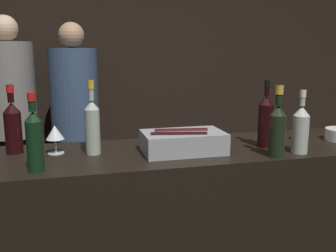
{
  "coord_description": "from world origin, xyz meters",
  "views": [
    {
      "loc": [
        -0.46,
        -1.49,
        1.56
      ],
      "look_at": [
        0.0,
        0.33,
        1.19
      ],
      "focal_mm": 40.0,
      "sensor_mm": 36.0,
      "label": 1
    }
  ],
  "objects_px": {
    "red_wine_bottle_burgundy": "(34,138)",
    "red_wine_bottle_tall": "(13,126)",
    "rose_wine_bottle": "(92,125)",
    "red_wine_bottle_black_foil": "(265,120)",
    "person_blond_tee": "(75,119)",
    "candle_votive": "(299,135)",
    "ice_bin_with_bottles": "(183,141)",
    "champagne_bottle": "(277,128)",
    "person_in_hoodie": "(12,117)",
    "wine_glass": "(55,133)",
    "white_wine_bottle": "(301,128)"
  },
  "relations": [
    {
      "from": "ice_bin_with_bottles",
      "to": "person_in_hoodie",
      "type": "distance_m",
      "value": 1.89
    },
    {
      "from": "candle_votive",
      "to": "red_wine_bottle_tall",
      "type": "bearing_deg",
      "value": 176.17
    },
    {
      "from": "red_wine_bottle_burgundy",
      "to": "person_blond_tee",
      "type": "height_order",
      "value": "person_blond_tee"
    },
    {
      "from": "red_wine_bottle_tall",
      "to": "rose_wine_bottle",
      "type": "bearing_deg",
      "value": -17.23
    },
    {
      "from": "candle_votive",
      "to": "champagne_bottle",
      "type": "height_order",
      "value": "champagne_bottle"
    },
    {
      "from": "red_wine_bottle_black_foil",
      "to": "ice_bin_with_bottles",
      "type": "bearing_deg",
      "value": -179.82
    },
    {
      "from": "champagne_bottle",
      "to": "person_blond_tee",
      "type": "distance_m",
      "value": 1.94
    },
    {
      "from": "rose_wine_bottle",
      "to": "person_in_hoodie",
      "type": "xyz_separation_m",
      "value": [
        -0.59,
        1.5,
        -0.19
      ]
    },
    {
      "from": "champagne_bottle",
      "to": "red_wine_bottle_tall",
      "type": "bearing_deg",
      "value": 162.65
    },
    {
      "from": "ice_bin_with_bottles",
      "to": "champagne_bottle",
      "type": "distance_m",
      "value": 0.46
    },
    {
      "from": "champagne_bottle",
      "to": "white_wine_bottle",
      "type": "distance_m",
      "value": 0.15
    },
    {
      "from": "candle_votive",
      "to": "person_blond_tee",
      "type": "xyz_separation_m",
      "value": [
        -1.23,
        1.42,
        -0.1
      ]
    },
    {
      "from": "red_wine_bottle_black_foil",
      "to": "wine_glass",
      "type": "bearing_deg",
      "value": 173.02
    },
    {
      "from": "champagne_bottle",
      "to": "person_blond_tee",
      "type": "height_order",
      "value": "person_blond_tee"
    },
    {
      "from": "candle_votive",
      "to": "white_wine_bottle",
      "type": "bearing_deg",
      "value": -123.43
    },
    {
      "from": "red_wine_bottle_tall",
      "to": "red_wine_bottle_black_foil",
      "type": "bearing_deg",
      "value": -8.78
    },
    {
      "from": "red_wine_bottle_burgundy",
      "to": "rose_wine_bottle",
      "type": "xyz_separation_m",
      "value": [
        0.25,
        0.21,
        0.01
      ]
    },
    {
      "from": "candle_votive",
      "to": "ice_bin_with_bottles",
      "type": "bearing_deg",
      "value": -172.6
    },
    {
      "from": "red_wine_bottle_burgundy",
      "to": "person_in_hoodie",
      "type": "bearing_deg",
      "value": 101.32
    },
    {
      "from": "white_wine_bottle",
      "to": "rose_wine_bottle",
      "type": "bearing_deg",
      "value": 166.87
    },
    {
      "from": "person_in_hoodie",
      "to": "champagne_bottle",
      "type": "bearing_deg",
      "value": -174.0
    },
    {
      "from": "wine_glass",
      "to": "white_wine_bottle",
      "type": "height_order",
      "value": "white_wine_bottle"
    },
    {
      "from": "candle_votive",
      "to": "person_in_hoodie",
      "type": "xyz_separation_m",
      "value": [
        -1.74,
        1.49,
        -0.07
      ]
    },
    {
      "from": "red_wine_bottle_burgundy",
      "to": "white_wine_bottle",
      "type": "relative_size",
      "value": 1.06
    },
    {
      "from": "wine_glass",
      "to": "candle_votive",
      "type": "xyz_separation_m",
      "value": [
        1.33,
        -0.04,
        -0.07
      ]
    },
    {
      "from": "wine_glass",
      "to": "person_blond_tee",
      "type": "relative_size",
      "value": 0.08
    },
    {
      "from": "ice_bin_with_bottles",
      "to": "wine_glass",
      "type": "height_order",
      "value": "wine_glass"
    },
    {
      "from": "champagne_bottle",
      "to": "red_wine_bottle_tall",
      "type": "height_order",
      "value": "champagne_bottle"
    },
    {
      "from": "red_wine_bottle_burgundy",
      "to": "person_blond_tee",
      "type": "xyz_separation_m",
      "value": [
        0.17,
        1.65,
        -0.21
      ]
    },
    {
      "from": "red_wine_bottle_burgundy",
      "to": "wine_glass",
      "type": "bearing_deg",
      "value": 75.39
    },
    {
      "from": "red_wine_bottle_tall",
      "to": "person_blond_tee",
      "type": "xyz_separation_m",
      "value": [
        0.3,
        1.32,
        -0.21
      ]
    },
    {
      "from": "ice_bin_with_bottles",
      "to": "wine_glass",
      "type": "bearing_deg",
      "value": 167.86
    },
    {
      "from": "rose_wine_bottle",
      "to": "person_in_hoodie",
      "type": "distance_m",
      "value": 1.63
    },
    {
      "from": "candle_votive",
      "to": "person_in_hoodie",
      "type": "height_order",
      "value": "person_in_hoodie"
    },
    {
      "from": "champagne_bottle",
      "to": "red_wine_bottle_tall",
      "type": "relative_size",
      "value": 1.01
    },
    {
      "from": "candle_votive",
      "to": "person_in_hoodie",
      "type": "bearing_deg",
      "value": 139.53
    },
    {
      "from": "wine_glass",
      "to": "ice_bin_with_bottles",
      "type": "bearing_deg",
      "value": -12.14
    },
    {
      "from": "candle_votive",
      "to": "red_wine_bottle_black_foil",
      "type": "relative_size",
      "value": 0.2
    },
    {
      "from": "red_wine_bottle_burgundy",
      "to": "red_wine_bottle_tall",
      "type": "distance_m",
      "value": 0.35
    },
    {
      "from": "red_wine_bottle_black_foil",
      "to": "champagne_bottle",
      "type": "bearing_deg",
      "value": -102.07
    },
    {
      "from": "rose_wine_bottle",
      "to": "red_wine_bottle_black_foil",
      "type": "bearing_deg",
      "value": -5.03
    },
    {
      "from": "rose_wine_bottle",
      "to": "person_in_hoodie",
      "type": "relative_size",
      "value": 0.2
    },
    {
      "from": "red_wine_bottle_burgundy",
      "to": "red_wine_bottle_tall",
      "type": "relative_size",
      "value": 0.98
    },
    {
      "from": "champagne_bottle",
      "to": "person_in_hoodie",
      "type": "height_order",
      "value": "person_in_hoodie"
    },
    {
      "from": "red_wine_bottle_black_foil",
      "to": "person_blond_tee",
      "type": "distance_m",
      "value": 1.8
    },
    {
      "from": "person_in_hoodie",
      "to": "person_blond_tee",
      "type": "bearing_deg",
      "value": -130.53
    },
    {
      "from": "wine_glass",
      "to": "red_wine_bottle_black_foil",
      "type": "height_order",
      "value": "red_wine_bottle_black_foil"
    },
    {
      "from": "champagne_bottle",
      "to": "person_blond_tee",
      "type": "relative_size",
      "value": 0.19
    },
    {
      "from": "wine_glass",
      "to": "person_in_hoodie",
      "type": "xyz_separation_m",
      "value": [
        -0.41,
        1.45,
        -0.14
      ]
    },
    {
      "from": "red_wine_bottle_tall",
      "to": "red_wine_bottle_black_foil",
      "type": "xyz_separation_m",
      "value": [
        1.26,
        -0.19,
        0.01
      ]
    }
  ]
}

